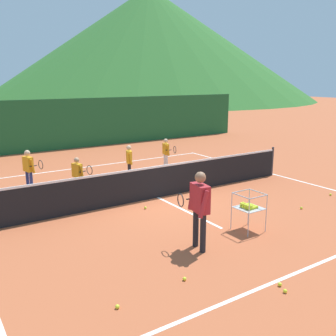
{
  "coord_description": "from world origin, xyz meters",
  "views": [
    {
      "loc": [
        -5.71,
        -9.25,
        3.46
      ],
      "look_at": [
        -0.29,
        -1.0,
        1.14
      ],
      "focal_mm": 40.72,
      "sensor_mm": 36.0,
      "label": 1
    }
  ],
  "objects": [
    {
      "name": "line_service_center",
      "position": [
        0.0,
        0.0,
        0.0
      ],
      "size": [
        0.08,
        5.79,
        0.01
      ],
      "primitive_type": "cube",
      "color": "white",
      "rests_on": "ground"
    },
    {
      "name": "tennis_net",
      "position": [
        0.0,
        0.0,
        0.5
      ],
      "size": [
        9.92,
        0.08,
        1.05
      ],
      "color": "#333338",
      "rests_on": "ground"
    },
    {
      "name": "instructor",
      "position": [
        -1.14,
        -3.45,
        0.99
      ],
      "size": [
        0.44,
        0.8,
        1.66
      ],
      "color": "black",
      "rests_on": "ground"
    },
    {
      "name": "tennis_ball_4",
      "position": [
        4.49,
        -2.72,
        0.03
      ],
      "size": [
        0.07,
        0.07,
        0.07
      ],
      "primitive_type": "sphere",
      "color": "yellow",
      "rests_on": "ground"
    },
    {
      "name": "hill_2",
      "position": [
        28.94,
        49.18,
        9.13
      ],
      "size": [
        55.14,
        55.14,
        18.25
      ],
      "primitive_type": "cone",
      "color": "#2D6628",
      "rests_on": "ground"
    },
    {
      "name": "tennis_ball_1",
      "position": [
        -0.82,
        -0.68,
        0.03
      ],
      "size": [
        0.07,
        0.07,
        0.07
      ],
      "primitive_type": "sphere",
      "color": "yellow",
      "rests_on": "ground"
    },
    {
      "name": "tennis_ball_10",
      "position": [
        -0.88,
        -5.39,
        0.03
      ],
      "size": [
        0.07,
        0.07,
        0.07
      ],
      "primitive_type": "sphere",
      "color": "yellow",
      "rests_on": "ground"
    },
    {
      "name": "line_sideline_east",
      "position": [
        5.1,
        0.0,
        0.0
      ],
      "size": [
        0.08,
        10.24,
        0.01
      ],
      "primitive_type": "cube",
      "color": "white",
      "rests_on": "ground"
    },
    {
      "name": "ball_cart",
      "position": [
        0.42,
        -3.3,
        0.59
      ],
      "size": [
        0.58,
        0.58,
        0.9
      ],
      "color": "#B7B7BC",
      "rests_on": "ground"
    },
    {
      "name": "tennis_ball_0",
      "position": [
        2.72,
        -3.03,
        0.03
      ],
      "size": [
        0.07,
        0.07,
        0.07
      ],
      "primitive_type": "sphere",
      "color": "yellow",
      "rests_on": "ground"
    },
    {
      "name": "student_2",
      "position": [
        0.27,
        2.3,
        0.73
      ],
      "size": [
        0.35,
        0.49,
        1.22
      ],
      "color": "black",
      "rests_on": "ground"
    },
    {
      "name": "student_1",
      "position": [
        -1.9,
        1.45,
        0.72
      ],
      "size": [
        0.5,
        0.53,
        1.19
      ],
      "color": "silver",
      "rests_on": "ground"
    },
    {
      "name": "line_baseline_near",
      "position": [
        0.0,
        -5.25,
        0.0
      ],
      "size": [
        10.19,
        0.08,
        0.01
      ],
      "primitive_type": "cube",
      "color": "white",
      "rests_on": "ground"
    },
    {
      "name": "windscreen_fence",
      "position": [
        0.0,
        9.4,
        1.25
      ],
      "size": [
        22.43,
        0.08,
        2.51
      ],
      "primitive_type": "cube",
      "color": "#1E5B2D",
      "rests_on": "ground"
    },
    {
      "name": "tennis_ball_6",
      "position": [
        -3.5,
        -4.45,
        0.03
      ],
      "size": [
        0.07,
        0.07,
        0.07
      ],
      "primitive_type": "sphere",
      "color": "yellow",
      "rests_on": "ground"
    },
    {
      "name": "tennis_ball_8",
      "position": [
        -2.14,
        -4.34,
        0.03
      ],
      "size": [
        0.07,
        0.07,
        0.07
      ],
      "primitive_type": "sphere",
      "color": "yellow",
      "rests_on": "ground"
    },
    {
      "name": "tennis_ball_9",
      "position": [
        -0.98,
        -5.58,
        0.03
      ],
      "size": [
        0.07,
        0.07,
        0.07
      ],
      "primitive_type": "sphere",
      "color": "yellow",
      "rests_on": "ground"
    },
    {
      "name": "line_baseline_far",
      "position": [
        0.0,
        5.0,
        0.0
      ],
      "size": [
        10.19,
        0.08,
        0.01
      ],
      "primitive_type": "cube",
      "color": "white",
      "rests_on": "ground"
    },
    {
      "name": "student_0",
      "position": [
        -3.01,
        2.74,
        0.8
      ],
      "size": [
        0.51,
        0.58,
        1.32
      ],
      "color": "navy",
      "rests_on": "ground"
    },
    {
      "name": "student_3",
      "position": [
        2.21,
        2.93,
        0.73
      ],
      "size": [
        0.41,
        0.66,
        1.21
      ],
      "color": "silver",
      "rests_on": "ground"
    },
    {
      "name": "ground_plane",
      "position": [
        0.0,
        0.0,
        0.0
      ],
      "size": [
        120.0,
        120.0,
        0.0
      ],
      "primitive_type": "plane",
      "color": "#B25633"
    }
  ]
}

